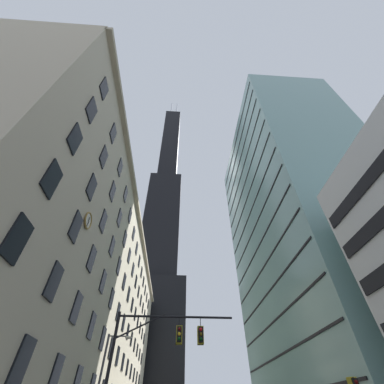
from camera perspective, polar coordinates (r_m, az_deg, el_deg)
station_building at (r=48.38m, az=-25.48°, el=-23.87°), size 17.61×74.09×29.95m
dark_skyscraper at (r=109.68m, az=-7.65°, el=-13.15°), size 23.04×23.04×189.35m
glass_office_midrise at (r=52.01m, az=23.48°, el=-7.15°), size 17.75×33.65×59.15m
traffic_signal_mast at (r=18.14m, az=-7.17°, el=-32.66°), size 7.84×0.63×6.98m
street_lamppost at (r=24.89m, az=-19.93°, el=-35.50°), size 2.07×0.32×7.06m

